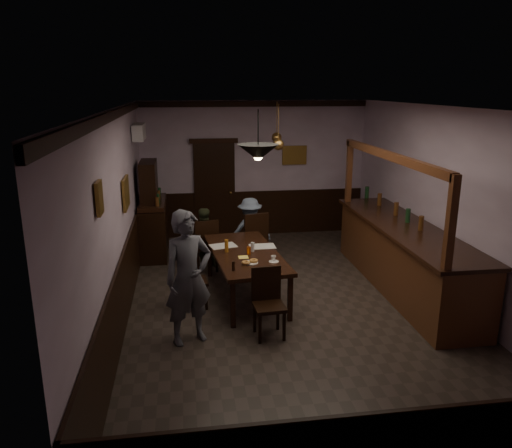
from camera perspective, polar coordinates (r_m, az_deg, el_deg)
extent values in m
cube|color=#2D2621|center=(7.85, 4.01, -9.40)|extent=(5.00, 8.00, 0.01)
cube|color=white|center=(7.12, 4.47, 13.09)|extent=(5.00, 8.00, 0.01)
cube|color=#AA93AB|center=(11.20, -0.19, 6.29)|extent=(5.00, 0.01, 3.00)
cube|color=#AA93AB|center=(3.79, 17.70, -13.62)|extent=(5.00, 0.01, 3.00)
cube|color=#AA93AB|center=(7.24, -15.49, 0.56)|extent=(0.01, 8.00, 3.00)
cube|color=#AA93AB|center=(8.24, 21.46, 1.84)|extent=(0.01, 8.00, 3.00)
cube|color=black|center=(7.94, -1.22, -3.43)|extent=(1.22, 2.29, 0.06)
cube|color=black|center=(7.07, -2.66, -9.19)|extent=(0.07, 0.07, 0.69)
cube|color=black|center=(7.26, 3.91, -8.50)|extent=(0.07, 0.07, 0.69)
cube|color=black|center=(8.93, -5.33, -3.85)|extent=(0.07, 0.07, 0.69)
cube|color=black|center=(9.09, -0.09, -3.43)|extent=(0.07, 0.07, 0.69)
cube|color=black|center=(9.20, -5.86, -2.53)|extent=(0.50, 0.50, 0.05)
cube|color=black|center=(8.94, -5.62, -1.22)|extent=(0.43, 0.12, 0.51)
cube|color=black|center=(9.47, -5.05, -3.50)|extent=(0.04, 0.04, 0.44)
cube|color=black|center=(9.40, -7.10, -3.71)|extent=(0.04, 0.04, 0.44)
cube|color=black|center=(9.16, -4.51, -4.17)|extent=(0.04, 0.04, 0.44)
cube|color=black|center=(9.08, -6.63, -4.40)|extent=(0.04, 0.04, 0.44)
cube|color=black|center=(9.35, -0.41, -1.92)|extent=(0.55, 0.55, 0.05)
cube|color=black|center=(9.08, 0.05, -0.50)|extent=(0.46, 0.14, 0.55)
cube|color=black|center=(9.66, 0.24, -2.95)|extent=(0.04, 0.04, 0.47)
cube|color=black|center=(9.54, -1.85, -3.20)|extent=(0.04, 0.04, 0.47)
cube|color=black|center=(9.33, 1.07, -3.62)|extent=(0.04, 0.04, 0.47)
cube|color=black|center=(9.21, -1.08, -3.90)|extent=(0.04, 0.04, 0.47)
cube|color=black|center=(6.78, 1.52, -9.42)|extent=(0.44, 0.44, 0.05)
cube|color=black|center=(6.84, 1.16, -6.79)|extent=(0.41, 0.07, 0.49)
cube|color=black|center=(6.70, 0.45, -11.91)|extent=(0.04, 0.04, 0.42)
cube|color=black|center=(6.78, 3.23, -11.61)|extent=(0.04, 0.04, 0.42)
cube|color=black|center=(6.99, -0.17, -10.69)|extent=(0.04, 0.04, 0.42)
cube|color=black|center=(7.06, 2.50, -10.42)|extent=(0.04, 0.04, 0.42)
cube|color=black|center=(7.72, -7.06, -6.54)|extent=(0.42, 0.42, 0.05)
cube|color=black|center=(7.62, -8.43, -4.91)|extent=(0.08, 0.39, 0.46)
cube|color=black|center=(7.68, -5.69, -8.36)|extent=(0.04, 0.04, 0.39)
cube|color=black|center=(7.96, -6.03, -7.48)|extent=(0.04, 0.04, 0.39)
cube|color=black|center=(7.65, -8.03, -8.56)|extent=(0.04, 0.04, 0.39)
cube|color=black|center=(7.93, -8.28, -7.66)|extent=(0.04, 0.04, 0.39)
imported|color=#4F505A|center=(6.55, -7.74, -6.10)|extent=(0.77, 0.66, 1.80)
imported|color=#3A4228|center=(9.36, -6.06, -1.55)|extent=(0.61, 0.51, 1.13)
imported|color=slate|center=(9.50, -0.70, -0.76)|extent=(0.86, 0.54, 1.27)
cube|color=silver|center=(8.23, -3.77, -2.50)|extent=(0.48, 0.39, 0.01)
cube|color=silver|center=(8.19, 0.72, -2.57)|extent=(0.42, 0.30, 0.01)
cube|color=#FFDF5D|center=(7.69, -1.45, -3.81)|extent=(0.16, 0.16, 0.00)
cylinder|color=white|center=(7.49, 2.04, -4.31)|extent=(0.15, 0.15, 0.01)
imported|color=white|center=(7.51, 2.01, -3.91)|extent=(0.09, 0.09, 0.07)
cylinder|color=white|center=(7.44, -0.58, -4.43)|extent=(0.22, 0.22, 0.01)
torus|color=#C68C47|center=(7.37, -1.16, -4.42)|extent=(0.13, 0.13, 0.04)
torus|color=#C68C47|center=(7.44, -0.27, -4.21)|extent=(0.13, 0.13, 0.04)
cylinder|color=orange|center=(7.81, -0.83, -3.05)|extent=(0.07, 0.07, 0.12)
cylinder|color=#BF721E|center=(7.92, -3.39, -2.51)|extent=(0.06, 0.06, 0.20)
cylinder|color=silver|center=(7.93, -0.40, -2.64)|extent=(0.06, 0.06, 0.15)
cylinder|color=black|center=(7.13, -2.60, -4.82)|extent=(0.04, 0.04, 0.14)
cube|color=black|center=(10.22, -11.57, -0.62)|extent=(0.51, 1.43, 1.02)
cube|color=black|center=(10.08, -11.74, 2.44)|extent=(0.49, 1.38, 0.08)
cube|color=black|center=(10.00, -12.16, 4.71)|extent=(0.31, 0.92, 0.82)
cube|color=#4C2614|center=(8.65, 16.54, -3.83)|extent=(0.86, 4.01, 1.05)
cube|color=black|center=(8.48, 16.70, -0.37)|extent=(0.96, 4.11, 0.06)
cube|color=#4C2614|center=(8.10, 15.00, 7.54)|extent=(0.10, 3.92, 0.12)
cube|color=#4C2614|center=(6.53, 21.13, 0.04)|extent=(0.10, 0.10, 1.24)
cube|color=#4C2614|center=(9.95, 10.49, 5.87)|extent=(0.10, 0.10, 1.24)
cube|color=black|center=(11.14, -4.75, 3.84)|extent=(0.90, 0.06, 2.10)
cube|color=white|center=(9.92, -13.23, 10.22)|extent=(0.20, 0.85, 0.30)
cube|color=olive|center=(5.54, -17.48, 2.85)|extent=(0.04, 0.28, 0.36)
cube|color=olive|center=(7.96, -14.64, 3.44)|extent=(0.04, 0.62, 0.48)
cube|color=olive|center=(11.28, 4.41, 7.85)|extent=(0.55, 0.04, 0.42)
cylinder|color=black|center=(6.75, 0.25, 10.58)|extent=(0.02, 0.02, 0.57)
cone|color=black|center=(6.78, 0.25, 8.18)|extent=(0.56, 0.56, 0.22)
sphere|color=#FFD88C|center=(6.79, 0.24, 7.76)|extent=(0.12, 0.12, 0.12)
cylinder|color=#BF8C3F|center=(8.84, 2.59, 11.31)|extent=(0.02, 0.02, 0.70)
cone|color=#BF8C3F|center=(8.88, 2.56, 9.06)|extent=(0.20, 0.20, 0.22)
sphere|color=#FFD88C|center=(8.88, 2.56, 8.74)|extent=(0.12, 0.12, 0.12)
cylinder|color=#BF8C3F|center=(10.08, 2.40, 11.83)|extent=(0.02, 0.02, 0.70)
cone|color=#BF8C3F|center=(10.11, 2.37, 9.85)|extent=(0.20, 0.20, 0.22)
sphere|color=#FFD88C|center=(10.12, 2.37, 9.57)|extent=(0.12, 0.12, 0.12)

